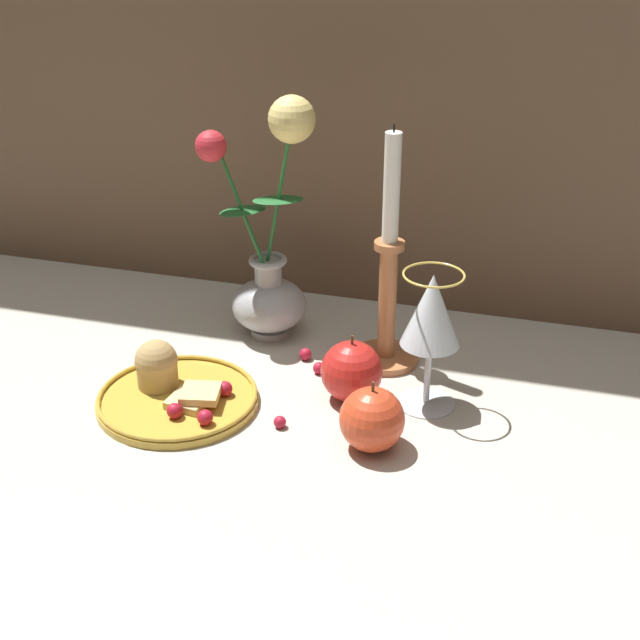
{
  "coord_description": "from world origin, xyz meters",
  "views": [
    {
      "loc": [
        0.26,
        -0.95,
        0.61
      ],
      "look_at": [
        -0.02,
        0.01,
        0.1
      ],
      "focal_mm": 50.0,
      "sensor_mm": 36.0,
      "label": 1
    }
  ],
  "objects_px": {
    "wine_glass": "(431,316)",
    "apple_beside_vase": "(351,372)",
    "vase": "(269,261)",
    "plate_with_pastries": "(173,390)",
    "apple_near_glass": "(372,419)",
    "candlestick": "(388,290)"
  },
  "relations": [
    {
      "from": "candlestick",
      "to": "apple_beside_vase",
      "type": "distance_m",
      "value": 0.13
    },
    {
      "from": "vase",
      "to": "wine_glass",
      "type": "distance_m",
      "value": 0.28
    },
    {
      "from": "wine_glass",
      "to": "apple_near_glass",
      "type": "xyz_separation_m",
      "value": [
        -0.05,
        -0.11,
        -0.09
      ]
    },
    {
      "from": "apple_beside_vase",
      "to": "vase",
      "type": "bearing_deg",
      "value": 138.21
    },
    {
      "from": "wine_glass",
      "to": "apple_beside_vase",
      "type": "bearing_deg",
      "value": -171.05
    },
    {
      "from": "vase",
      "to": "wine_glass",
      "type": "relative_size",
      "value": 1.93
    },
    {
      "from": "vase",
      "to": "plate_with_pastries",
      "type": "bearing_deg",
      "value": -106.19
    },
    {
      "from": "candlestick",
      "to": "apple_beside_vase",
      "type": "height_order",
      "value": "candlestick"
    },
    {
      "from": "vase",
      "to": "wine_glass",
      "type": "bearing_deg",
      "value": -26.34
    },
    {
      "from": "wine_glass",
      "to": "apple_beside_vase",
      "type": "distance_m",
      "value": 0.13
    },
    {
      "from": "wine_glass",
      "to": "candlestick",
      "type": "xyz_separation_m",
      "value": [
        -0.07,
        0.09,
        -0.02
      ]
    },
    {
      "from": "vase",
      "to": "wine_glass",
      "type": "xyz_separation_m",
      "value": [
        0.25,
        -0.12,
        0.01
      ]
    },
    {
      "from": "wine_glass",
      "to": "apple_near_glass",
      "type": "height_order",
      "value": "wine_glass"
    },
    {
      "from": "vase",
      "to": "apple_near_glass",
      "type": "height_order",
      "value": "vase"
    },
    {
      "from": "plate_with_pastries",
      "to": "apple_near_glass",
      "type": "relative_size",
      "value": 2.31
    },
    {
      "from": "plate_with_pastries",
      "to": "candlestick",
      "type": "bearing_deg",
      "value": 37.0
    },
    {
      "from": "vase",
      "to": "candlestick",
      "type": "height_order",
      "value": "vase"
    },
    {
      "from": "wine_glass",
      "to": "apple_beside_vase",
      "type": "relative_size",
      "value": 1.99
    },
    {
      "from": "plate_with_pastries",
      "to": "wine_glass",
      "type": "distance_m",
      "value": 0.34
    },
    {
      "from": "plate_with_pastries",
      "to": "wine_glass",
      "type": "xyz_separation_m",
      "value": [
        0.31,
        0.08,
        0.11
      ]
    },
    {
      "from": "vase",
      "to": "apple_beside_vase",
      "type": "relative_size",
      "value": 3.84
    },
    {
      "from": "candlestick",
      "to": "plate_with_pastries",
      "type": "bearing_deg",
      "value": -143.0
    }
  ]
}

